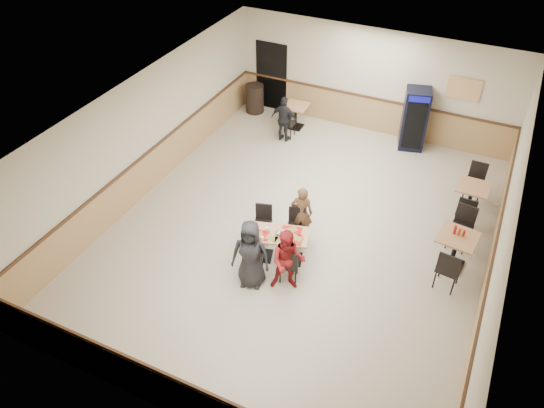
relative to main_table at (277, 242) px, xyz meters
The scene contains 20 objects.
ground 1.14m from the main_table, 84.66° to the left, with size 10.00×10.00×0.00m, color beige.
room_shell 4.05m from the main_table, 62.42° to the left, with size 10.00×10.00×10.00m.
main_table is the anchor object (origin of this frame).
main_chairs 0.05m from the main_table, 163.69° to the right, with size 1.51×1.76×0.87m.
diner_woman_left 0.93m from the main_table, 101.58° to the right, with size 0.76×0.49×1.55m, color black.
diner_woman_right 0.88m from the main_table, 51.31° to the right, with size 0.69×0.54×1.41m, color maroon.
diner_man_opposite 0.90m from the main_table, 78.42° to the left, with size 0.48×0.32×1.33m, color brown.
lone_diner 4.81m from the main_table, 112.67° to the left, with size 0.78×0.33×1.33m, color black.
tabletop_clutter 0.26m from the main_table, 64.51° to the right, with size 1.14×0.79×0.12m.
side_table_near 3.65m from the main_table, 21.97° to the left, with size 0.84×0.84×0.80m.
side_table_near_chair_south 3.46m from the main_table, 12.03° to the left, with size 0.47×0.47×1.02m, color black, non-canonical shape.
side_table_near_chair_north 3.93m from the main_table, 30.70° to the left, with size 0.47×0.47×1.02m, color black, non-canonical shape.
side_table_far 4.75m from the main_table, 44.52° to the left, with size 0.71×0.71×0.75m.
side_table_far_chair_south 4.35m from the main_table, 38.88° to the left, with size 0.44×0.44×0.95m, color black, non-canonical shape.
side_table_far_chair_north 5.19m from the main_table, 49.25° to the left, with size 0.44×0.44×0.95m, color black, non-canonical shape.
condiment_caddy 3.66m from the main_table, 22.88° to the left, with size 0.23×0.06×0.20m.
back_table 5.55m from the main_table, 109.46° to the left, with size 0.68×0.68×0.71m.
back_table_chair_lone 5.02m from the main_table, 111.63° to the left, with size 0.42×0.42×0.90m, color black, non-canonical shape.
pepsi_cooler 5.83m from the main_table, 75.48° to the left, with size 0.79×0.79×1.72m.
trash_bin 6.52m from the main_table, 121.02° to the left, with size 0.55×0.55×0.87m, color black.
Camera 1 is at (3.30, -8.46, 7.92)m, focal length 35.00 mm.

